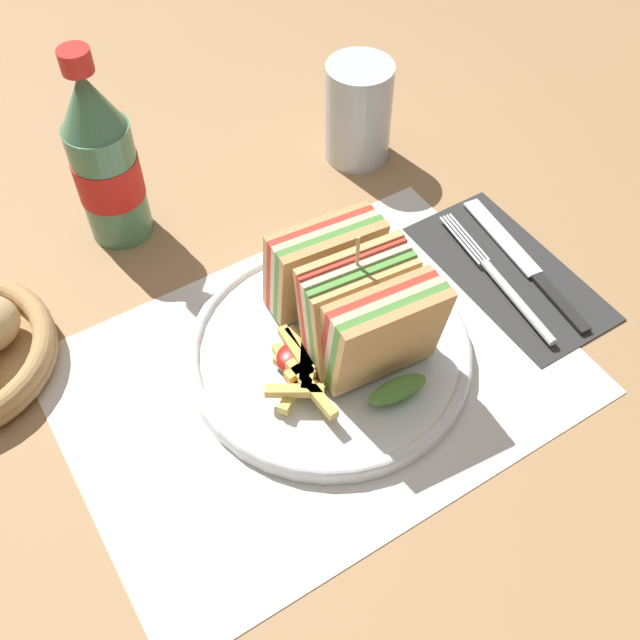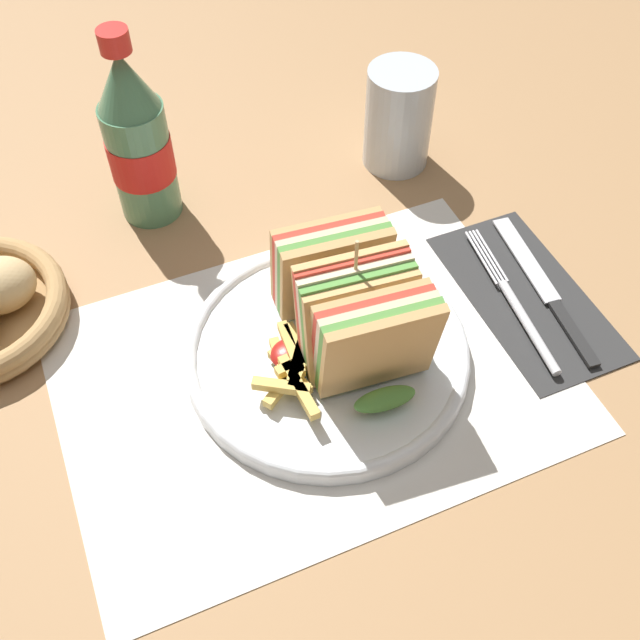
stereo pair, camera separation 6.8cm
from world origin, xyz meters
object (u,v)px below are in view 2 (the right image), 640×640
at_px(fork, 519,311).
at_px(coke_bottle_near, 138,141).
at_px(plate_main, 328,356).
at_px(knife, 545,289).
at_px(club_sandwich, 353,308).
at_px(glass_near, 398,123).

relative_size(fork, coke_bottle_near, 0.90).
distance_m(plate_main, knife, 0.23).
relative_size(plate_main, club_sandwich, 1.53).
relative_size(club_sandwich, coke_bottle_near, 0.80).
height_order(plate_main, knife, plate_main).
relative_size(coke_bottle_near, glass_near, 1.82).
bearing_deg(coke_bottle_near, fork, -45.07).
bearing_deg(knife, club_sandwich, -175.38).
relative_size(plate_main, glass_near, 2.24).
bearing_deg(fork, coke_bottle_near, 141.19).
distance_m(plate_main, club_sandwich, 0.06).
height_order(plate_main, fork, plate_main).
distance_m(plate_main, fork, 0.19).
bearing_deg(club_sandwich, plate_main, -179.45).
relative_size(club_sandwich, glass_near, 1.46).
distance_m(fork, knife, 0.04).
height_order(club_sandwich, coke_bottle_near, coke_bottle_near).
height_order(coke_bottle_near, glass_near, coke_bottle_near).
bearing_deg(coke_bottle_near, glass_near, -5.75).
bearing_deg(coke_bottle_near, knife, -39.70).
bearing_deg(club_sandwich, glass_near, 55.30).
bearing_deg(knife, plate_main, -175.17).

